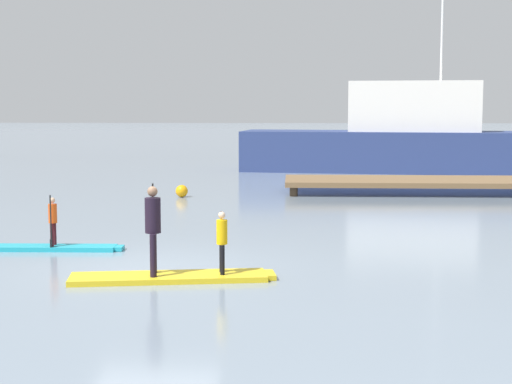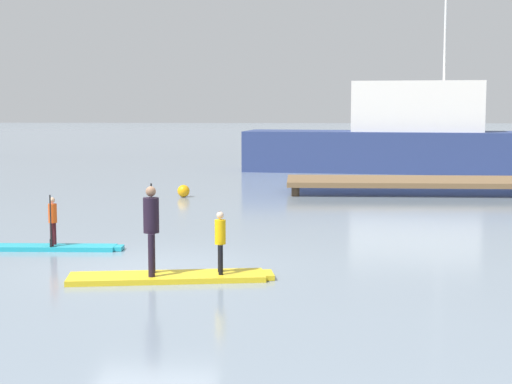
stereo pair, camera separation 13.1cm
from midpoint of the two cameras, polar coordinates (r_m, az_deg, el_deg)
ground_plane at (r=15.56m, az=-7.38°, el=-5.50°), size 240.00×240.00×0.00m
paddleboard_near at (r=17.91m, az=-14.19°, el=-3.91°), size 3.05×0.62×0.10m
paddler_child_solo at (r=17.80m, az=-14.27°, el=-1.88°), size 0.19×0.38×1.13m
paddleboard_far at (r=14.53m, az=-5.90°, el=-6.12°), size 3.79×1.37×0.10m
paddler_adult at (r=14.37m, az=-7.31°, el=-2.32°), size 0.33×0.51×1.65m
paddler_child_front at (r=14.43m, az=-2.34°, el=-3.39°), size 0.23×0.40×1.14m
fishing_boat_white_large at (r=37.97m, az=10.12°, el=3.77°), size 13.78×5.05×13.67m
floating_dock at (r=29.31m, az=14.41°, el=0.72°), size 12.18×3.14×0.50m
mooring_buoy_mid at (r=27.27m, az=-5.12°, el=0.08°), size 0.42×0.42×0.42m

